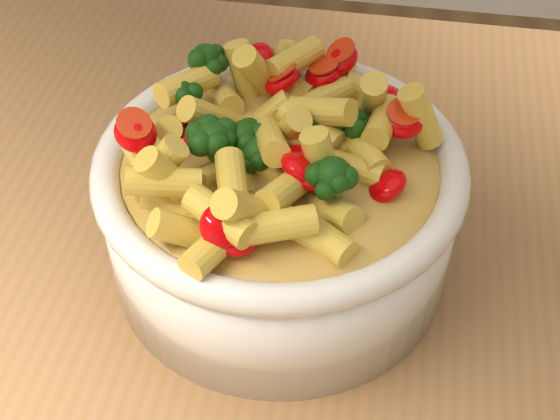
# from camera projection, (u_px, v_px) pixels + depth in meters

# --- Properties ---
(table) EXTENTS (1.20, 0.80, 0.90)m
(table) POSITION_uv_depth(u_px,v_px,m) (349.00, 390.00, 0.62)
(table) COLOR #A16C45
(table) RESTS_ON ground
(serving_bowl) EXTENTS (0.25, 0.25, 0.11)m
(serving_bowl) POSITION_uv_depth(u_px,v_px,m) (280.00, 209.00, 0.55)
(serving_bowl) COLOR white
(serving_bowl) RESTS_ON table
(pasta_salad) EXTENTS (0.20, 0.20, 0.04)m
(pasta_salad) POSITION_uv_depth(u_px,v_px,m) (280.00, 135.00, 0.50)
(pasta_salad) COLOR #F5C64D
(pasta_salad) RESTS_ON serving_bowl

